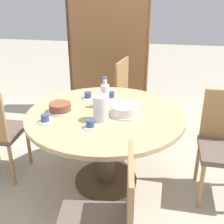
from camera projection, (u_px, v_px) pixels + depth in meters
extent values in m
plane|color=#B2A893|center=(106.00, 181.00, 2.66)|extent=(14.00, 14.00, 0.00)
cylinder|color=#473828|center=(106.00, 179.00, 2.65)|extent=(0.58, 0.58, 0.03)
cylinder|color=#473828|center=(106.00, 149.00, 2.51)|extent=(0.15, 0.15, 0.64)
cylinder|color=tan|center=(105.00, 115.00, 2.37)|extent=(1.34, 1.34, 0.04)
cylinder|color=#A87A47|center=(29.00, 145.00, 2.84)|extent=(0.03, 0.03, 0.42)
cylinder|color=#A87A47|center=(12.00, 165.00, 2.52)|extent=(0.03, 0.03, 0.42)
cube|color=#A87A47|center=(130.00, 197.00, 1.45)|extent=(0.08, 0.40, 0.44)
cylinder|color=#A87A47|center=(201.00, 186.00, 2.26)|extent=(0.03, 0.03, 0.42)
cylinder|color=#A87A47|center=(198.00, 161.00, 2.58)|extent=(0.03, 0.03, 0.42)
cylinder|color=#A87A47|center=(147.00, 127.00, 3.21)|extent=(0.03, 0.03, 0.42)
cylinder|color=#A87A47|center=(154.00, 114.00, 3.52)|extent=(0.03, 0.03, 0.42)
cylinder|color=#A87A47|center=(118.00, 122.00, 3.33)|extent=(0.03, 0.03, 0.42)
cylinder|color=#A87A47|center=(127.00, 110.00, 3.64)|extent=(0.03, 0.03, 0.42)
cube|color=brown|center=(137.00, 100.00, 3.33)|extent=(0.49, 0.49, 0.04)
cube|color=#A87A47|center=(122.00, 79.00, 3.29)|extent=(0.10, 0.40, 0.44)
cube|color=brown|center=(148.00, 48.00, 3.68)|extent=(0.04, 0.28, 1.88)
cube|color=brown|center=(72.00, 45.00, 3.85)|extent=(0.04, 0.28, 1.88)
cube|color=brown|center=(107.00, 48.00, 3.65)|extent=(1.06, 0.02, 1.88)
cube|color=brown|center=(109.00, 109.00, 4.14)|extent=(0.99, 0.27, 0.04)
cube|color=brown|center=(109.00, 80.00, 3.96)|extent=(0.99, 0.27, 0.04)
cube|color=brown|center=(109.00, 46.00, 3.77)|extent=(0.99, 0.27, 0.04)
cube|color=brown|center=(109.00, 9.00, 3.57)|extent=(0.99, 0.27, 0.04)
cube|color=#B72D28|center=(130.00, 100.00, 4.01)|extent=(0.39, 0.21, 0.33)
cube|color=#234793|center=(89.00, 96.00, 4.10)|extent=(0.39, 0.21, 0.36)
cube|color=teal|center=(129.00, 69.00, 3.83)|extent=(0.44, 0.21, 0.31)
cube|color=black|center=(90.00, 67.00, 3.91)|extent=(0.44, 0.21, 0.33)
cube|color=teal|center=(130.00, 31.00, 3.62)|extent=(0.43, 0.21, 0.39)
cube|color=#28703D|center=(88.00, 33.00, 3.73)|extent=(0.43, 0.21, 0.32)
cylinder|color=silver|center=(101.00, 108.00, 2.20)|extent=(0.12, 0.12, 0.21)
cone|color=silver|center=(100.00, 95.00, 2.15)|extent=(0.11, 0.11, 0.02)
sphere|color=silver|center=(100.00, 92.00, 2.15)|extent=(0.02, 0.02, 0.02)
cylinder|color=silver|center=(105.00, 96.00, 2.44)|extent=(0.07, 0.07, 0.21)
cylinder|color=silver|center=(105.00, 82.00, 2.39)|extent=(0.03, 0.03, 0.06)
cylinder|color=#2D5184|center=(105.00, 78.00, 2.37)|extent=(0.04, 0.04, 0.01)
cylinder|color=silver|center=(125.00, 114.00, 2.33)|extent=(0.26, 0.26, 0.01)
cylinder|color=silver|center=(125.00, 109.00, 2.32)|extent=(0.23, 0.23, 0.07)
cylinder|color=silver|center=(60.00, 111.00, 2.39)|extent=(0.21, 0.21, 0.01)
cylinder|color=brown|center=(60.00, 107.00, 2.37)|extent=(0.18, 0.18, 0.07)
cylinder|color=silver|center=(90.00, 127.00, 2.12)|extent=(0.12, 0.12, 0.01)
cylinder|color=#334775|center=(90.00, 123.00, 2.11)|extent=(0.07, 0.07, 0.05)
cylinder|color=silver|center=(111.00, 98.00, 2.68)|extent=(0.12, 0.12, 0.01)
cylinder|color=#334775|center=(111.00, 95.00, 2.67)|extent=(0.07, 0.07, 0.05)
cylinder|color=silver|center=(88.00, 98.00, 2.67)|extent=(0.12, 0.12, 0.01)
cylinder|color=#334775|center=(88.00, 95.00, 2.66)|extent=(0.07, 0.07, 0.05)
cylinder|color=silver|center=(45.00, 121.00, 2.21)|extent=(0.12, 0.12, 0.01)
cylinder|color=#334775|center=(45.00, 118.00, 2.20)|extent=(0.07, 0.07, 0.05)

